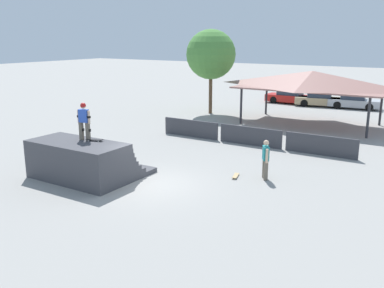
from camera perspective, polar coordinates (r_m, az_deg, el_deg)
ground_plane at (r=18.04m, az=-5.64°, el=-5.46°), size 160.00×160.00×0.00m
quarter_pipe_ramp at (r=19.22m, az=-14.30°, el=-2.27°), size 4.43×3.70×1.68m
skater_on_deck at (r=18.89m, az=-14.22°, el=3.28°), size 0.70×0.28×1.63m
skateboard_on_deck at (r=18.79m, az=-12.81°, el=0.56°), size 0.79×0.40×0.09m
bystander_walking at (r=18.71m, az=9.79°, el=-1.78°), size 0.47×0.65×1.74m
skateboard_on_ground at (r=19.02m, az=5.82°, el=-4.25°), size 0.42×0.82×0.09m
barrier_fence at (r=24.61m, az=7.78°, el=1.06°), size 11.82×0.12×1.05m
pavilion_shelter at (r=30.95m, az=15.73°, el=8.22°), size 10.01×5.42×3.76m
tree_beside_pavilion at (r=34.33m, az=2.54°, el=11.83°), size 3.90×3.90×6.64m
parked_car_red at (r=41.01m, az=13.03°, el=6.14°), size 4.56×1.83×1.27m
parked_car_tan at (r=39.96m, az=16.74°, el=5.70°), size 4.61×2.57×1.27m
parked_car_silver at (r=39.57m, az=20.78°, el=5.30°), size 4.37×2.13×1.27m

